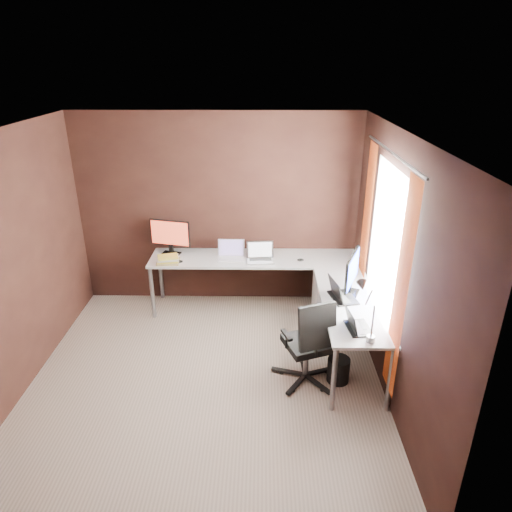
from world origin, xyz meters
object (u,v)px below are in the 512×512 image
at_px(laptop_white, 231,254).
at_px(wastebasket, 338,370).
at_px(drawer_pedestal, 331,301).
at_px(monitor_right, 352,271).
at_px(laptop_black_small, 356,325).
at_px(monitor_left, 170,235).
at_px(book_stack, 168,260).
at_px(desk_lamp, 366,303).
at_px(office_chair, 308,357).
at_px(laptop_silver, 260,256).
at_px(laptop_black_big, 340,294).

bearing_deg(laptop_white, wastebasket, -50.14).
relative_size(drawer_pedestal, laptop_white, 1.77).
relative_size(monitor_right, laptop_black_small, 1.63).
height_order(monitor_left, book_stack, monitor_left).
xyz_separation_m(laptop_black_small, desk_lamp, (0.03, -0.14, 0.32)).
xyz_separation_m(desk_lamp, office_chair, (-0.45, 0.30, -0.81)).
bearing_deg(laptop_white, laptop_black_small, -50.92).
xyz_separation_m(book_stack, wastebasket, (1.96, -1.31, -0.64)).
xyz_separation_m(laptop_silver, wastebasket, (0.81, -1.41, -0.65)).
distance_m(laptop_black_big, laptop_black_small, 0.59).
relative_size(laptop_silver, laptop_black_small, 1.09).
xyz_separation_m(drawer_pedestal, monitor_right, (0.10, -0.59, 0.69)).
xyz_separation_m(drawer_pedestal, laptop_black_big, (-0.03, -0.71, 0.48)).
distance_m(laptop_black_small, office_chair, 0.66).
bearing_deg(laptop_black_big, office_chair, 126.89).
xyz_separation_m(book_stack, office_chair, (1.64, -1.31, -0.49)).
height_order(monitor_left, laptop_white, monitor_left).
xyz_separation_m(monitor_right, laptop_black_big, (-0.13, -0.12, -0.21)).
height_order(laptop_black_big, wastebasket, laptop_black_big).
distance_m(drawer_pedestal, laptop_silver, 1.04).
xyz_separation_m(drawer_pedestal, laptop_black_small, (0.02, -1.30, 0.47)).
relative_size(monitor_right, laptop_white, 1.56).
height_order(desk_lamp, office_chair, desk_lamp).
height_order(monitor_right, book_stack, monitor_right).
bearing_deg(monitor_left, laptop_silver, 4.75).
bearing_deg(book_stack, drawer_pedestal, -5.00).
distance_m(laptop_silver, laptop_black_big, 1.30).
distance_m(drawer_pedestal, monitor_left, 2.19).
bearing_deg(monitor_left, laptop_black_small, -26.77).
distance_m(laptop_white, wastebasket, 1.99).
relative_size(monitor_right, office_chair, 0.55).
height_order(laptop_black_big, desk_lamp, desk_lamp).
bearing_deg(drawer_pedestal, laptop_black_big, -92.37).
xyz_separation_m(monitor_left, laptop_silver, (1.15, -0.18, -0.21)).
bearing_deg(office_chair, monitor_right, 27.86).
bearing_deg(drawer_pedestal, monitor_left, 167.41).
relative_size(monitor_right, wastebasket, 2.00).
bearing_deg(laptop_white, drawer_pedestal, -13.94).
distance_m(monitor_left, laptop_black_small, 2.71).
bearing_deg(laptop_black_small, book_stack, 46.47).
relative_size(laptop_white, office_chair, 0.35).
bearing_deg(desk_lamp, laptop_black_small, 101.27).
distance_m(laptop_white, desk_lamp, 2.22).
relative_size(laptop_silver, laptop_black_big, 0.91).
relative_size(monitor_right, book_stack, 1.75).
distance_m(laptop_white, laptop_black_small, 2.07).
distance_m(monitor_left, wastebasket, 2.67).
bearing_deg(wastebasket, drawer_pedestal, 86.57).
bearing_deg(laptop_black_big, book_stack, 53.28).
xyz_separation_m(monitor_right, laptop_white, (-1.35, 0.92, -0.21)).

